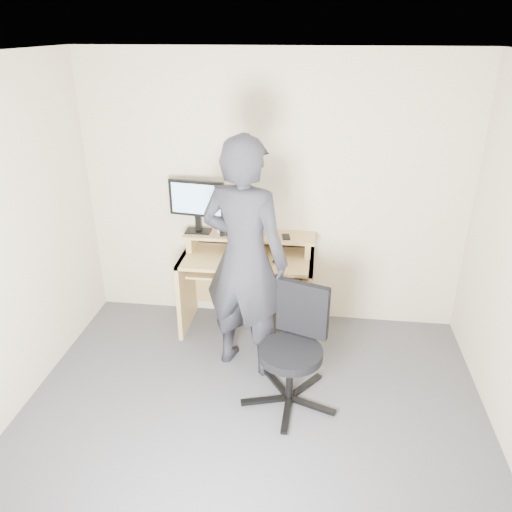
% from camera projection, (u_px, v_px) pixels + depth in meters
% --- Properties ---
extents(ground, '(3.50, 3.50, 0.00)m').
position_uv_depth(ground, '(247.00, 442.00, 3.48)').
color(ground, '#545459').
rests_on(ground, ground).
extents(back_wall, '(3.50, 0.02, 2.50)m').
position_uv_depth(back_wall, '(273.00, 194.00, 4.53)').
color(back_wall, beige).
rests_on(back_wall, ground).
extents(ceiling, '(3.50, 3.50, 0.02)m').
position_uv_depth(ceiling, '(243.00, 58.00, 2.43)').
color(ceiling, white).
rests_on(ceiling, back_wall).
extents(desk, '(1.20, 0.60, 0.91)m').
position_uv_depth(desk, '(248.00, 273.00, 4.65)').
color(desk, tan).
rests_on(desk, ground).
extents(monitor, '(0.51, 0.14, 0.49)m').
position_uv_depth(monitor, '(197.00, 202.00, 4.49)').
color(monitor, black).
rests_on(monitor, desk).
extents(external_drive, '(0.07, 0.13, 0.20)m').
position_uv_depth(external_drive, '(235.00, 224.00, 4.53)').
color(external_drive, black).
rests_on(external_drive, desk).
extents(travel_mug, '(0.10, 0.10, 0.18)m').
position_uv_depth(travel_mug, '(264.00, 225.00, 4.52)').
color(travel_mug, '#BABBBF').
rests_on(travel_mug, desk).
extents(smartphone, '(0.09, 0.14, 0.01)m').
position_uv_depth(smartphone, '(286.00, 237.00, 4.49)').
color(smartphone, black).
rests_on(smartphone, desk).
extents(charger, '(0.06, 0.05, 0.03)m').
position_uv_depth(charger, '(222.00, 234.00, 4.52)').
color(charger, black).
rests_on(charger, desk).
extents(headphones, '(0.18, 0.18, 0.06)m').
position_uv_depth(headphones, '(226.00, 231.00, 4.61)').
color(headphones, silver).
rests_on(headphones, desk).
extents(keyboard, '(0.47, 0.22, 0.03)m').
position_uv_depth(keyboard, '(247.00, 270.00, 4.45)').
color(keyboard, black).
rests_on(keyboard, desk).
extents(mouse, '(0.11, 0.08, 0.04)m').
position_uv_depth(mouse, '(278.00, 261.00, 4.36)').
color(mouse, black).
rests_on(mouse, desk).
extents(office_chair, '(0.73, 0.70, 0.91)m').
position_uv_depth(office_chair, '(294.00, 343.00, 3.71)').
color(office_chair, black).
rests_on(office_chair, ground).
extents(person, '(0.83, 0.67, 1.97)m').
position_uv_depth(person, '(245.00, 259.00, 3.89)').
color(person, black).
rests_on(person, ground).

